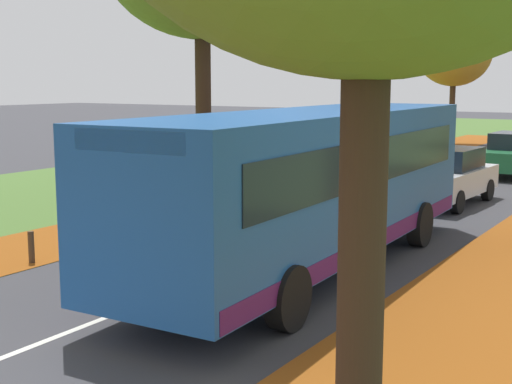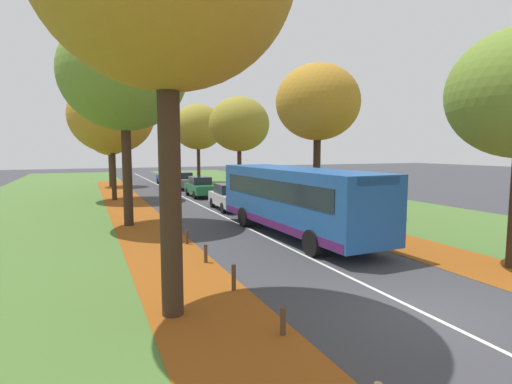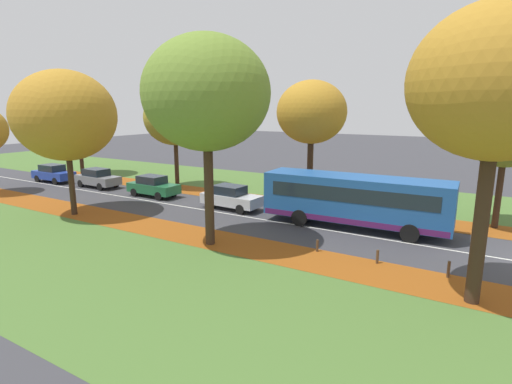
{
  "view_description": "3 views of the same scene",
  "coord_description": "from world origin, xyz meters",
  "px_view_note": "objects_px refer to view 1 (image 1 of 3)",
  "views": [
    {
      "loc": [
        7.44,
        -3.14,
        3.53
      ],
      "look_at": [
        -0.03,
        8.6,
        1.35
      ],
      "focal_mm": 50.0,
      "sensor_mm": 36.0,
      "label": 1
    },
    {
      "loc": [
        -7.13,
        -6.79,
        3.81
      ],
      "look_at": [
        1.13,
        12.56,
        1.56
      ],
      "focal_mm": 28.0,
      "sensor_mm": 36.0,
      "label": 2
    },
    {
      "loc": [
        -20.61,
        2.02,
        6.81
      ],
      "look_at": [
        -0.65,
        13.93,
        1.85
      ],
      "focal_mm": 28.0,
      "sensor_mm": 36.0,
      "label": 3
    }
  ],
  "objects_px": {
    "bollard_fourth": "(31,247)",
    "bollard_fifth": "(133,224)",
    "bus": "(312,180)",
    "tree_left_mid": "(361,14)",
    "car_silver_lead": "(448,176)",
    "tree_left_far": "(454,53)"
  },
  "relations": [
    {
      "from": "tree_left_mid",
      "to": "bus",
      "type": "relative_size",
      "value": 0.86
    },
    {
      "from": "tree_left_mid",
      "to": "bollard_fourth",
      "type": "bearing_deg",
      "value": -84.93
    },
    {
      "from": "bollard_fourth",
      "to": "bus",
      "type": "relative_size",
      "value": 0.06
    },
    {
      "from": "bollard_fourth",
      "to": "car_silver_lead",
      "type": "distance_m",
      "value": 12.04
    },
    {
      "from": "tree_left_mid",
      "to": "tree_left_far",
      "type": "distance_m",
      "value": 11.73
    },
    {
      "from": "tree_left_mid",
      "to": "car_silver_lead",
      "type": "height_order",
      "value": "tree_left_mid"
    },
    {
      "from": "tree_left_far",
      "to": "bus",
      "type": "xyz_separation_m",
      "value": [
        6.1,
        -28.05,
        -3.36
      ]
    },
    {
      "from": "tree_left_mid",
      "to": "bollard_fifth",
      "type": "height_order",
      "value": "tree_left_mid"
    },
    {
      "from": "bollard_fifth",
      "to": "bus",
      "type": "xyz_separation_m",
      "value": [
        4.78,
        -0.3,
        1.41
      ]
    },
    {
      "from": "tree_left_mid",
      "to": "bus",
      "type": "xyz_separation_m",
      "value": [
        6.5,
        -16.39,
        -4.58
      ]
    },
    {
      "from": "bus",
      "to": "car_silver_lead",
      "type": "xyz_separation_m",
      "value": [
        -0.1,
        8.5,
        -0.89
      ]
    },
    {
      "from": "bus",
      "to": "tree_left_mid",
      "type": "bearing_deg",
      "value": 111.62
    },
    {
      "from": "bus",
      "to": "bollard_fifth",
      "type": "bearing_deg",
      "value": 176.38
    },
    {
      "from": "bollard_fourth",
      "to": "bollard_fifth",
      "type": "bearing_deg",
      "value": 89.25
    },
    {
      "from": "tree_left_far",
      "to": "bus",
      "type": "distance_m",
      "value": 28.9
    },
    {
      "from": "bollard_fourth",
      "to": "bus",
      "type": "xyz_separation_m",
      "value": [
        4.81,
        2.56,
        1.38
      ]
    },
    {
      "from": "tree_left_far",
      "to": "bollard_fourth",
      "type": "xyz_separation_m",
      "value": [
        1.28,
        -30.62,
        -4.75
      ]
    },
    {
      "from": "bollard_fourth",
      "to": "car_silver_lead",
      "type": "xyz_separation_m",
      "value": [
        4.72,
        11.06,
        0.49
      ]
    },
    {
      "from": "bollard_fifth",
      "to": "bus",
      "type": "bearing_deg",
      "value": -3.62
    },
    {
      "from": "tree_left_mid",
      "to": "car_silver_lead",
      "type": "relative_size",
      "value": 2.12
    },
    {
      "from": "tree_left_far",
      "to": "bus",
      "type": "bearing_deg",
      "value": -77.74
    },
    {
      "from": "bollard_fifth",
      "to": "bollard_fourth",
      "type": "bearing_deg",
      "value": -90.75
    }
  ]
}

